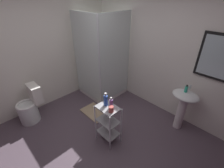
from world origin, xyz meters
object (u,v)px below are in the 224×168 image
Objects in this scene: shampoo_bottle_blue at (106,100)px; shower_stall at (102,78)px; conditioner_bottle_purple at (111,104)px; rinse_cup at (111,109)px; bath_mat at (95,112)px; hand_soap_bottle at (186,89)px; storage_cart at (108,122)px; pedestal_sink at (183,103)px; toilet at (30,107)px.

shower_stall is at bearing 141.77° from shampoo_bottle_blue.
conditioner_bottle_purple is 2.04× the size of rinse_cup.
hand_soap_bottle is at bearing 32.46° from bath_mat.
bath_mat is (0.43, -0.61, -0.45)m from shower_stall.
shower_stall is 1.62m from rinse_cup.
hand_soap_bottle reaches higher than rinse_cup.
hand_soap_bottle is 1.34m from conditioner_bottle_purple.
rinse_cup is at bearing -17.24° from storage_cart.
pedestal_sink is at bearing 31.88° from bath_mat.
pedestal_sink reaches higher than bath_mat.
pedestal_sink is 0.29m from hand_soap_bottle.
storage_cart is 3.20× the size of shampoo_bottle_blue.
conditioner_bottle_purple is (1.53, 0.80, 0.51)m from toilet.
hand_soap_bottle is (-0.02, 0.01, 0.29)m from pedestal_sink.
shower_stall is at bearing 142.87° from storage_cart.
storage_cart is at bearing -37.13° from shower_stall.
toilet is at bearing -152.66° from storage_cart.
pedestal_sink is 8.31× the size of rinse_cup.
storage_cart is at bearing 27.34° from toilet.
shampoo_bottle_blue is 0.39× the size of bath_mat.
storage_cart is 1.23× the size of bath_mat.
rinse_cup is at bearing -115.29° from hand_soap_bottle.
shower_stall is at bearing 125.06° from bath_mat.
pedestal_sink is 1.40m from storage_cart.
toilet is at bearing -100.38° from shower_stall.
hand_soap_bottle is at bearing 42.17° from toilet.
pedestal_sink is at bearing -17.21° from hand_soap_bottle.
storage_cart is 7.59× the size of rinse_cup.
conditioner_bottle_purple is 0.10m from rinse_cup.
toilet is 1.80m from conditioner_bottle_purple.
pedestal_sink is 1.37m from conditioner_bottle_purple.
shower_stall reaches higher than storage_cart.
rinse_cup is (0.17, -0.05, -0.05)m from shampoo_bottle_blue.
toilet is at bearing -138.21° from pedestal_sink.
rinse_cup reaches higher than storage_cart.
hand_soap_bottle is (1.87, 0.31, 0.41)m from shower_stall.
hand_soap_bottle is at bearing 9.42° from shower_stall.
toilet reaches higher than storage_cart.
storage_cart is (1.18, -0.89, -0.03)m from shower_stall.
shower_stall is 10.06× the size of conditioner_bottle_purple.
hand_soap_bottle is 1.37m from rinse_cup.
hand_soap_bottle is at bearing 60.11° from storage_cart.
pedestal_sink is 1.82m from bath_mat.
shampoo_bottle_blue is at bearing -122.61° from hand_soap_bottle.
hand_soap_bottle reaches higher than conditioner_bottle_purple.
rinse_cup reaches higher than pedestal_sink.
hand_soap_bottle reaches higher than bath_mat.
hand_soap_bottle is (2.18, 1.97, 0.56)m from toilet.
pedestal_sink is at bearing 41.79° from toilet.
toilet is 3.28× the size of shampoo_bottle_blue.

